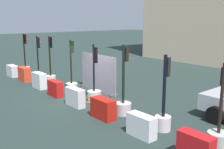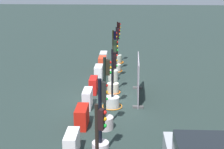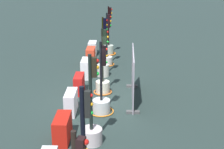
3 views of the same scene
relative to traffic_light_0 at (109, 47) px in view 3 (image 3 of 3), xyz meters
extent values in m
plane|color=#253431|center=(7.27, 0.05, -0.43)|extent=(120.00, 120.00, 0.00)
cylinder|color=#A9B6A6|center=(0.00, -0.01, -0.15)|extent=(0.60, 0.60, 0.55)
cylinder|color=black|center=(0.00, -0.01, 1.29)|extent=(0.08, 0.08, 2.33)
cube|color=black|center=(0.02, 0.10, 2.08)|extent=(0.18, 0.17, 0.65)
sphere|color=red|center=(0.04, 0.18, 2.29)|extent=(0.10, 0.10, 0.10)
sphere|color=orange|center=(0.04, 0.18, 2.08)|extent=(0.10, 0.10, 0.10)
sphere|color=green|center=(0.04, 0.18, 1.86)|extent=(0.10, 0.10, 0.10)
torus|color=orange|center=(0.00, -0.01, -0.39)|extent=(0.90, 0.90, 0.08)
cylinder|color=silver|center=(2.17, 0.02, -0.20)|extent=(0.59, 0.59, 0.45)
cylinder|color=black|center=(2.17, 0.02, 1.22)|extent=(0.09, 0.09, 2.38)
cube|color=black|center=(2.15, 0.13, 1.97)|extent=(0.20, 0.18, 0.67)
sphere|color=red|center=(2.13, 0.22, 2.19)|extent=(0.11, 0.11, 0.11)
sphere|color=orange|center=(2.13, 0.22, 1.97)|extent=(0.11, 0.11, 0.11)
sphere|color=green|center=(2.13, 0.22, 1.74)|extent=(0.11, 0.11, 0.11)
torus|color=orange|center=(2.17, 0.02, -0.40)|extent=(0.81, 0.81, 0.05)
cylinder|color=beige|center=(4.06, -0.06, -0.13)|extent=(0.59, 0.59, 0.59)
cylinder|color=black|center=(4.06, -0.06, 1.33)|extent=(0.09, 0.09, 2.34)
cube|color=black|center=(4.04, 0.05, 2.12)|extent=(0.16, 0.15, 0.63)
sphere|color=red|center=(4.03, 0.13, 2.33)|extent=(0.09, 0.09, 0.09)
sphere|color=orange|center=(4.03, 0.13, 2.12)|extent=(0.09, 0.09, 0.09)
sphere|color=green|center=(4.03, 0.13, 1.91)|extent=(0.09, 0.09, 0.09)
cylinder|color=beige|center=(6.25, 0.08, -0.17)|extent=(0.60, 0.60, 0.52)
cylinder|color=black|center=(6.25, 0.08, 1.24)|extent=(0.09, 0.09, 2.31)
cube|color=black|center=(6.22, 0.20, 2.03)|extent=(0.19, 0.19, 0.61)
sphere|color=red|center=(6.19, 0.29, 2.23)|extent=(0.10, 0.10, 0.10)
sphere|color=orange|center=(6.19, 0.29, 2.03)|extent=(0.10, 0.10, 0.10)
sphere|color=green|center=(6.19, 0.29, 1.82)|extent=(0.10, 0.10, 0.10)
torus|color=orange|center=(6.25, 0.08, -0.39)|extent=(0.80, 0.80, 0.06)
cylinder|color=silver|center=(8.19, 0.16, -0.18)|extent=(0.67, 0.67, 0.49)
cylinder|color=black|center=(8.19, 0.16, 1.18)|extent=(0.09, 0.09, 2.24)
cube|color=black|center=(8.19, 0.28, 1.79)|extent=(0.14, 0.14, 0.73)
sphere|color=red|center=(8.19, 0.36, 2.03)|extent=(0.09, 0.09, 0.09)
sphere|color=orange|center=(8.19, 0.36, 1.79)|extent=(0.09, 0.09, 0.09)
sphere|color=green|center=(8.19, 0.36, 1.55)|extent=(0.09, 0.09, 0.09)
torus|color=orange|center=(8.19, 0.16, -0.40)|extent=(0.95, 0.95, 0.05)
cylinder|color=beige|center=(10.47, 0.02, -0.18)|extent=(0.68, 0.68, 0.49)
cylinder|color=black|center=(10.47, 0.02, 1.27)|extent=(0.11, 0.11, 2.41)
cube|color=black|center=(10.47, 0.15, 2.09)|extent=(0.18, 0.15, 0.59)
sphere|color=red|center=(10.47, 0.24, 2.29)|extent=(0.11, 0.11, 0.11)
sphere|color=orange|center=(10.47, 0.24, 2.09)|extent=(0.11, 0.11, 0.11)
sphere|color=green|center=(10.47, 0.24, 1.89)|extent=(0.11, 0.11, 0.11)
cylinder|color=black|center=(12.57, 0.06, 1.19)|extent=(0.12, 0.12, 2.20)
cube|color=black|center=(12.57, 0.19, 1.85)|extent=(0.14, 0.14, 0.67)
sphere|color=red|center=(12.57, 0.27, 2.08)|extent=(0.09, 0.09, 0.09)
sphere|color=orange|center=(12.57, 0.27, 1.85)|extent=(0.09, 0.09, 0.09)
sphere|color=green|center=(12.57, 0.27, 1.63)|extent=(0.09, 0.09, 0.09)
sphere|color=red|center=(14.54, 0.39, 2.02)|extent=(0.11, 0.11, 0.11)
cube|color=silver|center=(0.11, -0.97, -0.04)|extent=(1.07, 0.49, 0.77)
cube|color=#E44025|center=(2.04, -0.88, 0.02)|extent=(1.04, 0.47, 0.90)
cube|color=silver|center=(4.25, -0.88, 0.02)|extent=(1.08, 0.45, 0.89)
cube|color=red|center=(6.31, -0.94, -0.02)|extent=(1.01, 0.39, 0.81)
cube|color=silver|center=(8.30, -0.97, -0.01)|extent=(1.09, 0.40, 0.83)
cube|color=red|center=(10.32, -0.91, -0.02)|extent=(1.12, 0.48, 0.81)
cube|color=#9D94A2|center=(6.89, 1.36, 0.58)|extent=(3.03, 0.04, 2.02)
cube|color=#4C4C4C|center=(5.53, 1.36, -0.38)|extent=(0.16, 0.50, 0.10)
cube|color=#4C4C4C|center=(8.26, 1.36, -0.38)|extent=(0.16, 0.50, 0.10)
camera|label=1|loc=(18.31, -6.97, 3.49)|focal=42.54mm
camera|label=2|loc=(22.13, 1.07, 5.29)|focal=51.97mm
camera|label=3|loc=(19.66, 1.07, 5.05)|focal=53.53mm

